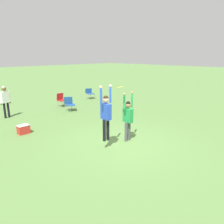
% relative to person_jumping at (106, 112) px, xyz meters
% --- Properties ---
extents(ground_plane, '(120.00, 120.00, 0.00)m').
position_rel_person_jumping_xyz_m(ground_plane, '(0.67, -0.18, -1.47)').
color(ground_plane, '#608C47').
extents(person_jumping, '(0.58, 0.44, 2.13)m').
position_rel_person_jumping_xyz_m(person_jumping, '(0.00, 0.00, 0.00)').
color(person_jumping, black).
rests_on(person_jumping, ground_plane).
extents(person_defending, '(0.58, 0.44, 2.07)m').
position_rel_person_jumping_xyz_m(person_defending, '(1.18, -0.08, -0.37)').
color(person_defending, '#4C4C51').
rests_on(person_defending, ground_plane).
extents(frisbee, '(0.23, 0.23, 0.07)m').
position_rel_person_jumping_xyz_m(frisbee, '(0.57, -0.19, 0.89)').
color(frisbee, yellow).
extents(camping_chair_0, '(0.77, 0.85, 0.90)m').
position_rel_person_jumping_xyz_m(camping_chair_0, '(2.42, 5.87, -0.96)').
color(camping_chair_0, gray).
rests_on(camping_chair_0, ground_plane).
extents(camping_chair_1, '(0.71, 0.76, 0.84)m').
position_rel_person_jumping_xyz_m(camping_chair_1, '(5.87, 7.97, -0.96)').
color(camping_chair_1, gray).
rests_on(camping_chair_1, ground_plane).
extents(camping_chair_2, '(0.51, 0.55, 0.93)m').
position_rel_person_jumping_xyz_m(camping_chair_2, '(2.70, 7.28, -0.92)').
color(camping_chair_2, gray).
rests_on(camping_chair_2, ground_plane).
extents(person_spectator_near, '(0.61, 0.30, 1.84)m').
position_rel_person_jumping_xyz_m(person_spectator_near, '(-1.04, 7.11, -0.34)').
color(person_spectator_near, black).
rests_on(person_spectator_near, ground_plane).
extents(cooler_box, '(0.51, 0.37, 0.41)m').
position_rel_person_jumping_xyz_m(cooler_box, '(-1.53, 3.89, -1.26)').
color(cooler_box, red).
rests_on(cooler_box, ground_plane).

